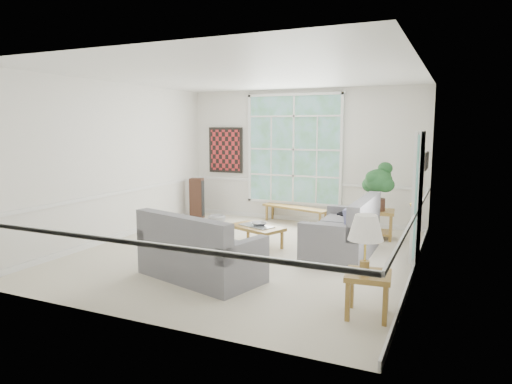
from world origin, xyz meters
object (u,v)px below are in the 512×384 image
coffee_table (256,236)px  end_table (379,224)px  loveseat_front (201,245)px  side_table (368,295)px  loveseat_right (342,226)px

coffee_table → end_table: 2.47m
loveseat_front → side_table: loveseat_front is taller
loveseat_front → end_table: loveseat_front is taller
coffee_table → side_table: side_table is taller
loveseat_front → end_table: size_ratio=3.18×
coffee_table → loveseat_front: bearing=-68.8°
loveseat_front → loveseat_right: bearing=67.3°
side_table → loveseat_front: bearing=170.7°
loveseat_right → side_table: loveseat_right is taller
loveseat_right → side_table: (0.88, -2.38, -0.24)m
side_table → end_table: bearing=97.4°
end_table → loveseat_front: bearing=-119.5°
coffee_table → side_table: (2.43, -2.30, 0.07)m
loveseat_front → side_table: size_ratio=3.45×
end_table → side_table: bearing=-82.6°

